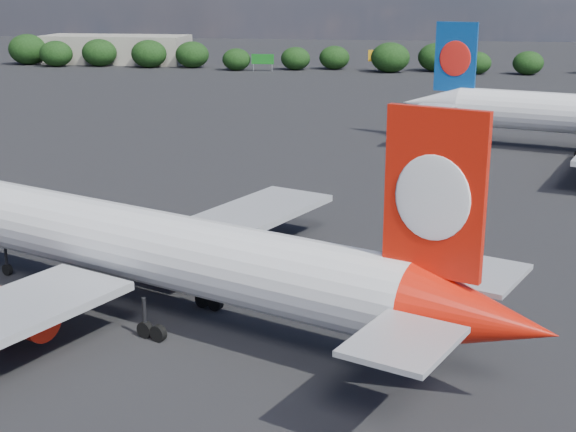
# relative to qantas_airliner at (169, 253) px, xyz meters

# --- Properties ---
(ground) EXTENTS (500.00, 500.00, 0.00)m
(ground) POSITION_rel_qantas_airliner_xyz_m (-7.91, 47.15, -4.84)
(ground) COLOR black
(ground) RESTS_ON ground
(qantas_airliner) EXTENTS (46.64, 44.92, 15.89)m
(qantas_airliner) POSITION_rel_qantas_airliner_xyz_m (0.00, 0.00, 0.00)
(qantas_airliner) COLOR white
(qantas_airliner) RESTS_ON ground
(terminal_building) EXTENTS (42.00, 16.00, 8.00)m
(terminal_building) POSITION_rel_qantas_airliner_xyz_m (-72.91, 179.15, -0.84)
(terminal_building) COLOR gray
(terminal_building) RESTS_ON ground
(highway_sign) EXTENTS (6.00, 0.30, 4.50)m
(highway_sign) POSITION_rel_qantas_airliner_xyz_m (-25.91, 163.15, -1.71)
(highway_sign) COLOR #156A1B
(highway_sign) RESTS_ON ground
(billboard_yellow) EXTENTS (5.00, 0.30, 5.50)m
(billboard_yellow) POSITION_rel_qantas_airliner_xyz_m (4.09, 169.15, -0.97)
(billboard_yellow) COLOR #F1A815
(billboard_yellow) RESTS_ON ground
(horizon_treeline) EXTENTS (203.44, 14.52, 8.66)m
(horizon_treeline) POSITION_rel_qantas_airliner_xyz_m (-11.64, 168.54, -1.25)
(horizon_treeline) COLOR black
(horizon_treeline) RESTS_ON ground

